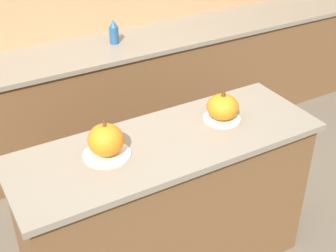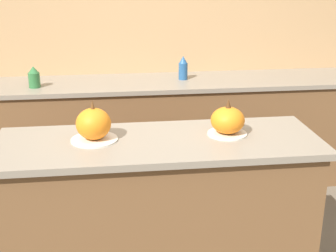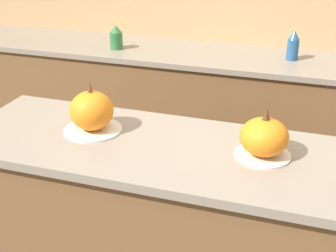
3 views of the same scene
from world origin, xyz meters
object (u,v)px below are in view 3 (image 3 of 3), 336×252
at_px(bottle_tall, 293,46).
at_px(bottle_short, 116,38).
at_px(pumpkin_cake_right, 264,138).
at_px(pumpkin_cake_left, 92,112).

bearing_deg(bottle_tall, bottle_short, -174.33).
bearing_deg(pumpkin_cake_right, bottle_tall, 90.33).
bearing_deg(pumpkin_cake_right, pumpkin_cake_left, 179.95).
relative_size(pumpkin_cake_right, bottle_short, 1.27).
distance_m(pumpkin_cake_left, bottle_short, 1.41).
xyz_separation_m(pumpkin_cake_right, bottle_short, (-1.17, 1.32, -0.05)).
distance_m(pumpkin_cake_left, bottle_tall, 1.59).
bearing_deg(bottle_short, pumpkin_cake_right, -48.39).
xyz_separation_m(pumpkin_cake_left, pumpkin_cake_right, (0.69, -0.00, -0.01)).
bearing_deg(bottle_short, pumpkin_cake_left, -69.97).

